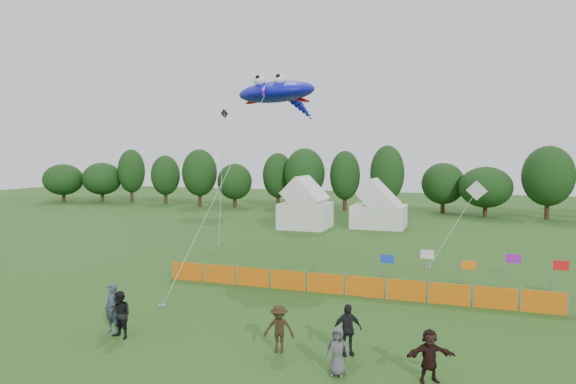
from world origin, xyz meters
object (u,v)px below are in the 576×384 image
(tent_right, at_px, (379,209))
(spectator_c, at_px, (279,329))
(spectator_e, at_px, (337,351))
(spectator_f, at_px, (430,356))
(barrier_fence, at_px, (344,285))
(stingray_kite, at_px, (279,93))
(tent_left, at_px, (305,207))
(spectator_d, at_px, (347,329))
(spectator_a, at_px, (113,308))
(spectator_b, at_px, (120,315))

(tent_right, xyz_separation_m, spectator_c, (1.95, -32.50, -0.95))
(spectator_e, xyz_separation_m, spectator_f, (2.79, 0.49, 0.04))
(barrier_fence, xyz_separation_m, stingray_kite, (-6.49, 7.93, 10.65))
(tent_right, relative_size, stingray_kite, 0.25)
(tent_left, bearing_deg, tent_right, 21.88)
(tent_right, distance_m, spectator_e, 33.95)
(spectator_d, bearing_deg, spectator_e, -119.36)
(spectator_e, distance_m, spectator_f, 2.83)
(spectator_c, distance_m, stingray_kite, 19.99)
(tent_left, distance_m, spectator_c, 31.08)
(tent_left, xyz_separation_m, spectator_d, (10.85, -29.28, -1.09))
(tent_right, height_order, barrier_fence, tent_right)
(spectator_a, xyz_separation_m, spectator_b, (0.71, -0.44, -0.06))
(stingray_kite, bearing_deg, tent_left, 100.18)
(spectator_b, bearing_deg, spectator_e, 10.32)
(tent_left, height_order, spectator_d, tent_left)
(spectator_c, bearing_deg, spectator_b, 177.13)
(tent_left, relative_size, spectator_b, 2.47)
(tent_right, relative_size, spectator_a, 2.62)
(tent_left, height_order, barrier_fence, tent_left)
(spectator_b, height_order, spectator_d, spectator_b)
(tent_right, bearing_deg, spectator_f, -77.83)
(barrier_fence, bearing_deg, spectator_b, -126.94)
(spectator_b, bearing_deg, barrier_fence, 66.18)
(tent_left, bearing_deg, spectator_c, -74.08)
(barrier_fence, bearing_deg, spectator_d, -76.01)
(spectator_f, bearing_deg, tent_left, 90.37)
(tent_right, height_order, stingray_kite, stingray_kite)
(tent_left, relative_size, stingray_kite, 0.22)
(spectator_c, bearing_deg, spectator_f, -16.84)
(spectator_e, bearing_deg, spectator_a, 171.64)
(tent_right, relative_size, barrier_fence, 0.25)
(spectator_c, height_order, spectator_d, spectator_d)
(barrier_fence, relative_size, spectator_f, 12.07)
(spectator_e, relative_size, spectator_f, 0.95)
(barrier_fence, xyz_separation_m, spectator_c, (-0.45, -8.11, 0.35))
(spectator_a, xyz_separation_m, stingray_kite, (0.86, 16.32, 10.19))
(tent_right, relative_size, spectator_e, 3.24)
(tent_right, relative_size, spectator_f, 3.07)
(spectator_f, bearing_deg, stingray_kite, 100.11)
(spectator_b, bearing_deg, spectator_f, 13.48)
(tent_right, distance_m, stingray_kite, 19.38)
(spectator_a, relative_size, stingray_kite, 0.10)
(barrier_fence, xyz_separation_m, spectator_a, (-7.35, -8.40, 0.47))
(spectator_e, bearing_deg, spectator_b, 174.13)
(barrier_fence, height_order, spectator_e, spectator_e)
(barrier_fence, bearing_deg, spectator_c, -93.21)
(tent_right, height_order, spectator_f, tent_right)
(spectator_b, relative_size, spectator_f, 1.10)
(spectator_c, bearing_deg, stingray_kite, 101.02)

